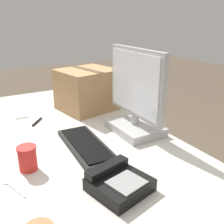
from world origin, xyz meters
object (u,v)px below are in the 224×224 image
Objects in this scene: paper_cup_left at (27,158)px; cardboard_box at (87,90)px; spoon at (9,185)px; monitor at (135,100)px; desk_phone at (118,182)px; keyboard at (86,145)px; pen_marker at (37,122)px; sticky_note_pad at (21,116)px.

cardboard_box is (-0.57, 0.54, 0.08)m from paper_cup_left.
spoon is at bearing -44.30° from cardboard_box.
monitor is 1.94× the size of desk_phone.
keyboard is 0.46m from pen_marker.
spoon is (0.13, -0.38, -0.01)m from keyboard.
sticky_note_pad is (-0.15, -0.06, -0.00)m from pen_marker.
pen_marker is at bearing -42.48° from spoon.
sticky_note_pad is at bearing -118.58° from pen_marker.
paper_cup_left is at bearing 20.75° from pen_marker.
sticky_note_pad is at bearing 170.89° from paper_cup_left.
desk_phone reaches higher than spoon.
monitor is 1.14× the size of cardboard_box.
monitor is 0.62m from paper_cup_left.
paper_cup_left is (0.10, -0.60, -0.13)m from monitor.
cardboard_box is at bearing 141.10° from pen_marker.
paper_cup_left is at bearing -68.80° from spoon.
spoon is 2.03× the size of sticky_note_pad.
spoon is at bearing -76.21° from monitor.
sticky_note_pad is at bearing -33.20° from spoon.
pen_marker is at bearing -132.44° from monitor.
cardboard_box is at bearing 148.55° from desk_phone.
cardboard_box reaches higher than sticky_note_pad.
paper_cup_left reaches higher than spoon.
monitor reaches higher than desk_phone.
pen_marker reaches higher than spoon.
keyboard is at bearing 161.31° from desk_phone.
desk_phone is at bearing -18.05° from cardboard_box.
monitor is 0.61m from pen_marker.
keyboard is 2.69× the size of spoon.
cardboard_box is at bearing 157.26° from keyboard.
monitor is at bearing 86.94° from pen_marker.
cardboard_box is 5.07× the size of sticky_note_pad.
keyboard is 0.40m from spoon.
spoon is (0.07, -0.09, -0.05)m from paper_cup_left.
monitor is 2.84× the size of spoon.
paper_cup_left is 0.26× the size of cardboard_box.
keyboard is 0.59m from cardboard_box.
keyboard reaches higher than spoon.
monitor is at bearing 125.52° from desk_phone.
spoon is 1.58× the size of pen_marker.
paper_cup_left is (0.05, -0.29, 0.04)m from keyboard.
monitor is 1.05× the size of keyboard.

